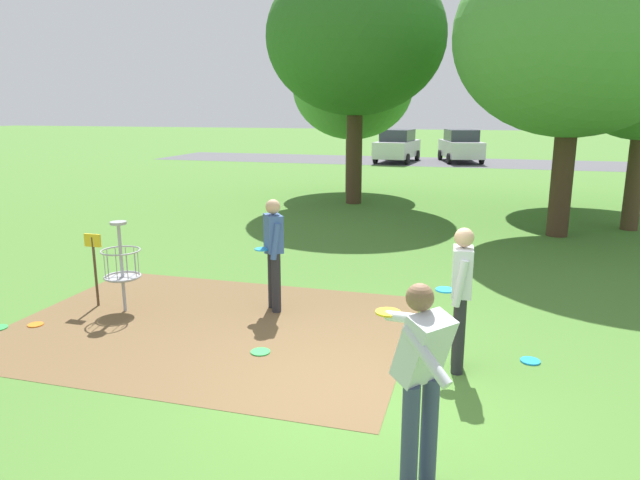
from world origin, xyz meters
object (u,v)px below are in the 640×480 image
Objects in this scene: frisbee_scattered_a at (260,352)px; disc_golf_basket at (118,263)px; frisbee_far_left at (530,361)px; parked_car_center_left at (461,146)px; player_foreground_watching at (273,248)px; player_waiting_left at (461,291)px; tree_far_left at (353,88)px; player_throwing at (421,373)px; tree_mid_right at (576,34)px; tree_near_left at (574,50)px; parked_car_leftmost at (397,146)px; frisbee_near_basket at (36,325)px; tree_near_right at (356,38)px.

disc_golf_basket is at bearing 161.56° from frisbee_scattered_a.
parked_car_center_left is at bearing 94.01° from frisbee_far_left.
player_foreground_watching is 1.00× the size of player_waiting_left.
parked_car_center_left is at bearing 75.92° from tree_far_left.
player_throwing is at bearing -31.36° from disc_golf_basket.
tree_near_left is at bearing 82.85° from tree_mid_right.
tree_mid_right is 1.60× the size of parked_car_leftmost.
parked_car_leftmost reaches higher than player_throwing.
tree_far_left is (0.60, 13.30, 2.95)m from disc_golf_basket.
disc_golf_basket is at bearing -121.73° from tree_near_left.
tree_near_left reaches higher than frisbee_far_left.
player_waiting_left is (2.78, -1.34, 0.00)m from player_foreground_watching.
parked_car_center_left reaches higher than player_throwing.
tree_far_left is (-4.41, 13.97, 2.74)m from player_waiting_left.
player_throwing reaches higher than frisbee_near_basket.
tree_near_right is at bearing 104.51° from player_throwing.
disc_golf_basket is 0.31× the size of parked_car_center_left.
frisbee_scattered_a is (2.60, -0.87, -0.74)m from disc_golf_basket.
player_waiting_left is 0.23× the size of tree_near_right.
player_foreground_watching reaches higher than frisbee_far_left.
tree_near_left is at bearing 57.39° from frisbee_near_basket.
tree_mid_right is (2.23, 10.36, 3.66)m from player_throwing.
parked_car_leftmost is at bearing 101.72° from frisbee_far_left.
tree_near_left is 0.97× the size of tree_mid_right.
frisbee_near_basket is at bearing -133.34° from disc_golf_basket.
player_foreground_watching is 0.39× the size of parked_car_leftmost.
parked_car_leftmost is (-0.12, 12.45, -2.79)m from tree_far_left.
parked_car_center_left is (2.75, 15.90, -4.19)m from tree_near_right.
disc_golf_basket reaches higher than frisbee_scattered_a.
tree_mid_right is (2.01, 8.10, 3.67)m from player_waiting_left.
parked_car_leftmost is at bearing 99.73° from player_waiting_left.
tree_far_left is (-2.00, 14.17, 3.70)m from frisbee_scattered_a.
tree_near_left is (5.41, 11.68, 3.76)m from player_foreground_watching.
player_foreground_watching is 0.23× the size of tree_near_right.
parked_car_leftmost is at bearing 92.84° from tree_near_right.
player_waiting_left is 26.80m from parked_car_leftmost.
frisbee_near_basket is at bearing -95.73° from tree_far_left.
tree_far_left is at bearing 98.04° from frisbee_scattered_a.
frisbee_scattered_a is 14.78m from tree_far_left.
player_waiting_left is 2.60m from frisbee_scattered_a.
player_waiting_left is at bearing -103.93° from tree_mid_right.
frisbee_far_left is at bearing -67.25° from tree_near_right.
player_throwing is (4.79, -2.92, 0.23)m from disc_golf_basket.
parked_car_center_left is at bearing 92.16° from player_waiting_left.
disc_golf_basket is at bearing 177.85° from frisbee_far_left.
player_throwing is 16.97m from tree_far_left.
tree_mid_right is (-0.62, -4.91, -0.09)m from tree_near_left.
player_throwing reaches higher than disc_golf_basket.
tree_far_left is at bearing 172.28° from tree_near_left.
parked_car_leftmost is (-5.39, 25.97, 0.91)m from frisbee_far_left.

